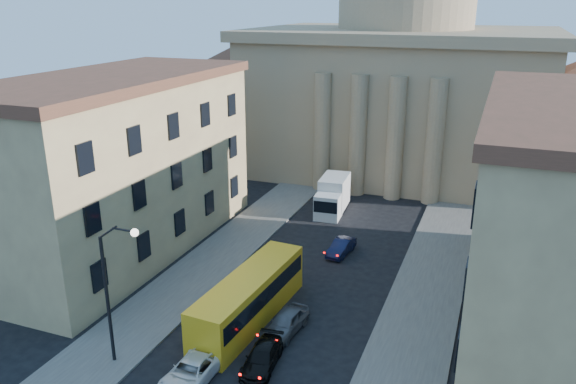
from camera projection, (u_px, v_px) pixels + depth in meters
name	position (u px, v px, depth m)	size (l,w,h in m)	color
sidewalk_left	(188.00, 282.00, 42.19)	(5.00, 60.00, 0.15)	#504D49
sidewalk_right	(416.00, 327.00, 36.39)	(5.00, 60.00, 0.15)	#504D49
church	(401.00, 72.00, 68.55)	(68.02, 28.76, 36.60)	#8B7455
building_left	(118.00, 164.00, 46.24)	(11.60, 26.60, 14.70)	tan
building_right	(574.00, 218.00, 34.65)	(11.60, 26.60, 14.70)	tan
street_lamp	(113.00, 283.00, 31.15)	(2.62, 0.44, 8.83)	black
car_left_mid	(192.00, 372.00, 31.08)	(2.22, 4.81, 1.34)	white
car_right_mid	(262.00, 357.00, 32.42)	(1.71, 4.21, 1.22)	black
car_right_far	(286.00, 322.00, 35.79)	(1.69, 4.20, 1.43)	#505155
car_right_distant	(341.00, 247.00, 46.90)	(1.32, 3.78, 1.24)	black
city_bus	(249.00, 296.00, 36.85)	(3.38, 11.58, 3.22)	gold
box_truck	(332.00, 196.00, 56.11)	(2.92, 6.40, 3.42)	silver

